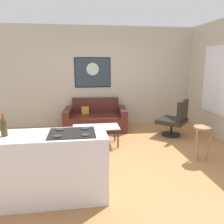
# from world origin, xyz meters

# --- Properties ---
(ground) EXTENTS (6.40, 6.40, 0.04)m
(ground) POSITION_xyz_m (0.00, 0.00, -0.02)
(ground) COLOR #B07946
(back_wall) EXTENTS (6.40, 0.05, 2.80)m
(back_wall) POSITION_xyz_m (0.00, 2.42, 1.40)
(back_wall) COLOR #C0B7A0
(back_wall) RESTS_ON ground
(couch) EXTENTS (1.74, 1.03, 0.83)m
(couch) POSITION_xyz_m (-0.28, 1.94, 0.28)
(couch) COLOR #491E19
(couch) RESTS_ON ground
(coffee_table) EXTENTS (1.01, 0.52, 0.43)m
(coffee_table) POSITION_xyz_m (-0.36, 0.69, 0.39)
(coffee_table) COLOR silver
(coffee_table) RESTS_ON ground
(armchair) EXTENTS (0.91, 0.92, 0.91)m
(armchair) POSITION_xyz_m (1.63, 1.05, 0.43)
(armchair) COLOR black
(armchair) RESTS_ON ground
(bar_stool) EXTENTS (0.37, 0.36, 0.65)m
(bar_stool) POSITION_xyz_m (1.53, -0.37, 0.51)
(bar_stool) COLOR #AA6F53
(bar_stool) RESTS_ON ground
(kitchen_counter) EXTENTS (1.41, 0.61, 0.93)m
(kitchen_counter) POSITION_xyz_m (-1.05, -1.19, 0.45)
(kitchen_counter) COLOR white
(kitchen_counter) RESTS_ON ground
(soda_bottle) EXTENTS (0.08, 0.08, 0.29)m
(soda_bottle) POSITION_xyz_m (-1.63, -1.18, 1.03)
(soda_bottle) COLOR #4B3A1C
(soda_bottle) RESTS_ON kitchen_counter
(wall_painting) EXTENTS (1.02, 0.03, 0.84)m
(wall_painting) POSITION_xyz_m (-0.31, 2.38, 1.53)
(wall_painting) COLOR black
(window) EXTENTS (0.03, 1.30, 1.64)m
(window) POSITION_xyz_m (2.59, 0.90, 1.39)
(window) COLOR silver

